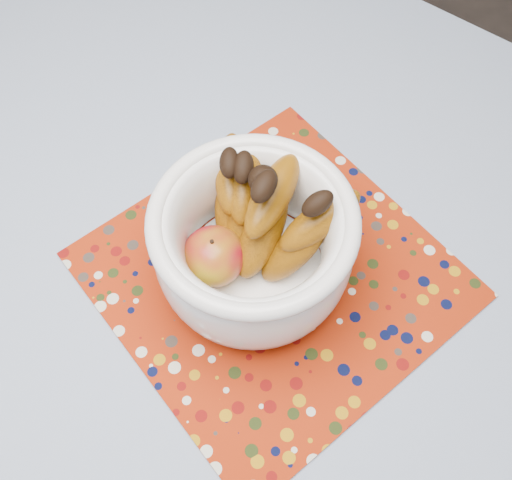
% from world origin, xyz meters
% --- Properties ---
extents(table, '(1.20, 1.20, 0.75)m').
position_xyz_m(table, '(0.00, 0.00, 0.67)').
color(table, brown).
rests_on(table, ground).
extents(tablecloth, '(1.32, 1.32, 0.01)m').
position_xyz_m(tablecloth, '(0.00, 0.00, 0.76)').
color(tablecloth, slate).
rests_on(tablecloth, table).
extents(placemat, '(0.50, 0.50, 0.00)m').
position_xyz_m(placemat, '(0.08, 0.06, 0.76)').
color(placemat, '#982208').
rests_on(placemat, tablecloth).
extents(fruit_bowl, '(0.27, 0.25, 0.20)m').
position_xyz_m(fruit_bowl, '(0.06, 0.06, 0.85)').
color(fruit_bowl, white).
rests_on(fruit_bowl, placemat).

